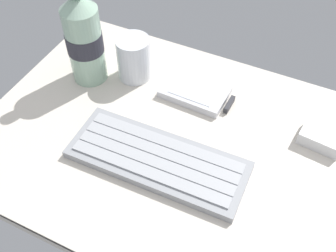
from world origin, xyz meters
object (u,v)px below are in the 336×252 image
(handheld_device, at_px, (198,93))
(keyboard, at_px, (158,159))
(water_bottle, at_px, (84,38))
(charger_block, at_px, (323,136))
(juice_cup, at_px, (134,60))

(handheld_device, bearing_deg, keyboard, -89.62)
(handheld_device, distance_m, water_bottle, 0.23)
(keyboard, xyz_separation_m, water_bottle, (-0.21, 0.13, 0.08))
(water_bottle, height_order, charger_block, water_bottle)
(juice_cup, distance_m, charger_block, 0.36)
(handheld_device, bearing_deg, juice_cup, -179.78)
(juice_cup, distance_m, water_bottle, 0.10)
(keyboard, height_order, handheld_device, keyboard)
(water_bottle, bearing_deg, handheld_device, 10.78)
(juice_cup, bearing_deg, keyboard, -51.39)
(keyboard, distance_m, water_bottle, 0.26)
(keyboard, xyz_separation_m, charger_block, (0.23, 0.16, 0.00))
(water_bottle, relative_size, charger_block, 2.97)
(handheld_device, distance_m, juice_cup, 0.14)
(juice_cup, height_order, charger_block, juice_cup)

